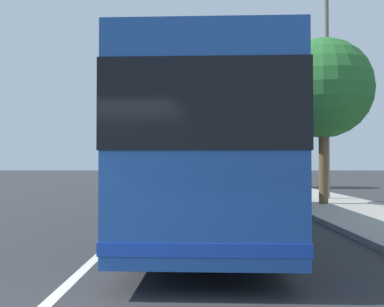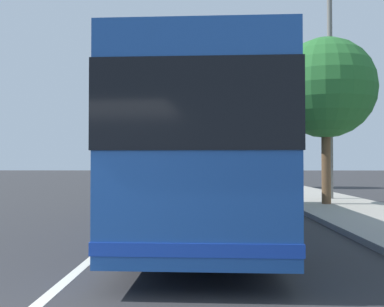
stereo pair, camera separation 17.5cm
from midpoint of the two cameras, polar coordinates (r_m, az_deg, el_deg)
name	(u,v)px [view 1 (the left image)]	position (r m, az deg, el deg)	size (l,w,h in m)	color
sidewalk_curb	(379,218)	(13.90, 21.83, -7.48)	(110.00, 3.60, 0.14)	#9E998E
lane_divider_line	(136,221)	(13.10, -7.38, -8.24)	(110.00, 0.16, 0.01)	silver
coach_bus	(208,152)	(11.47, 1.60, 0.19)	(12.52, 2.93, 3.30)	#1E4C9E
car_far_distant	(205,177)	(34.22, 1.47, -2.87)	(4.51, 2.12, 1.37)	#2D7238
car_side_street	(151,175)	(37.10, -5.25, -2.66)	(4.20, 1.93, 1.52)	red
car_oncoming	(197,173)	(46.24, 0.53, -2.41)	(4.24, 2.06, 1.50)	red
roadside_tree_mid_block	(323,89)	(17.69, 15.63, 7.73)	(3.66, 3.66, 6.20)	brown
roadside_tree_far_block	(260,107)	(31.42, 8.24, 5.74)	(3.50, 3.50, 7.23)	brown
utility_pole	(327,99)	(20.45, 16.10, 6.56)	(0.21, 0.21, 8.74)	slate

